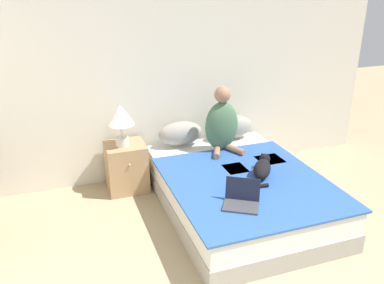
# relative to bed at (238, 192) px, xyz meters

# --- Properties ---
(wall_back) EXTENTS (5.61, 0.05, 2.55)m
(wall_back) POSITION_rel_bed_xyz_m (-0.50, 1.14, 1.06)
(wall_back) COLOR beige
(wall_back) RESTS_ON ground_plane
(bed) EXTENTS (1.54, 2.13, 0.44)m
(bed) POSITION_rel_bed_xyz_m (0.00, 0.00, 0.00)
(bed) COLOR #9E998E
(bed) RESTS_ON ground_plane
(pillow_near) EXTENTS (0.54, 0.25, 0.29)m
(pillow_near) POSITION_rel_bed_xyz_m (-0.34, 0.92, 0.37)
(pillow_near) COLOR gray
(pillow_near) RESTS_ON bed
(pillow_far) EXTENTS (0.54, 0.25, 0.29)m
(pillow_far) POSITION_rel_bed_xyz_m (0.34, 0.92, 0.37)
(pillow_far) COLOR gray
(pillow_far) RESTS_ON bed
(person_sitting) EXTENTS (0.40, 0.39, 0.75)m
(person_sitting) POSITION_rel_bed_xyz_m (0.07, 0.63, 0.54)
(person_sitting) COLOR #476B4C
(person_sitting) RESTS_ON bed
(cat_tabby) EXTENTS (0.42, 0.45, 0.18)m
(cat_tabby) POSITION_rel_bed_xyz_m (0.19, -0.14, 0.31)
(cat_tabby) COLOR black
(cat_tabby) RESTS_ON bed
(laptop_open) EXTENTS (0.39, 0.38, 0.22)m
(laptop_open) POSITION_rel_bed_xyz_m (-0.26, -0.58, 0.27)
(laptop_open) COLOR #424247
(laptop_open) RESTS_ON bed
(nightstand) EXTENTS (0.45, 0.44, 0.56)m
(nightstand) POSITION_rel_bed_xyz_m (-1.02, 0.85, 0.06)
(nightstand) COLOR tan
(nightstand) RESTS_ON ground_plane
(table_lamp) EXTENTS (0.30, 0.30, 0.48)m
(table_lamp) POSITION_rel_bed_xyz_m (-1.05, 0.83, 0.68)
(table_lamp) COLOR beige
(table_lamp) RESTS_ON nightstand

